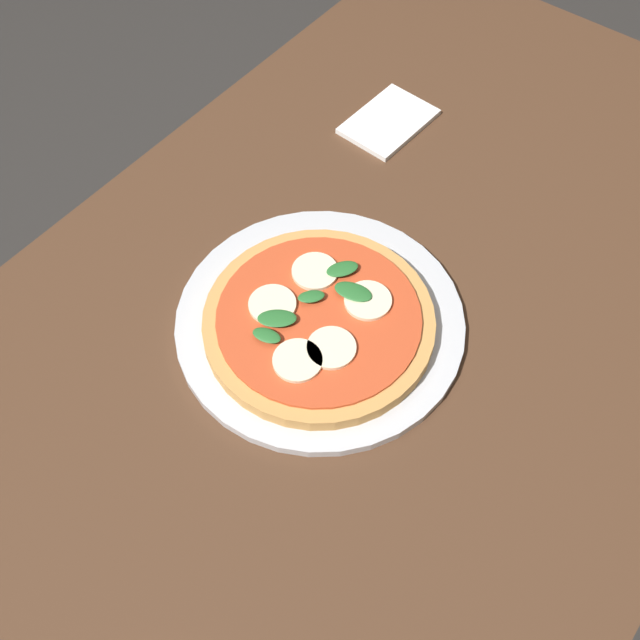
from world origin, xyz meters
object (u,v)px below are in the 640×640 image
(pizza, at_px, (319,321))
(napkin, at_px, (389,122))
(serving_tray, at_px, (320,322))
(dining_table, at_px, (335,392))

(pizza, xyz_separation_m, napkin, (-0.35, -0.14, -0.02))
(serving_tray, height_order, pizza, pizza)
(pizza, bearing_deg, serving_tray, -150.38)
(napkin, bearing_deg, serving_tray, 21.97)
(pizza, distance_m, napkin, 0.37)
(dining_table, distance_m, napkin, 0.41)
(dining_table, relative_size, napkin, 11.58)
(dining_table, relative_size, serving_tray, 4.43)
(serving_tray, bearing_deg, pizza, 29.62)
(serving_tray, bearing_deg, dining_table, 65.37)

